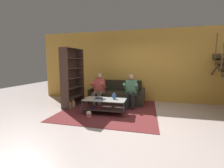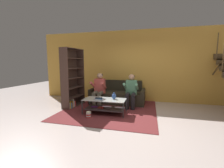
# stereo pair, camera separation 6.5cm
# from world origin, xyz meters

# --- Properties ---
(ground) EXTENTS (16.80, 16.80, 0.00)m
(ground) POSITION_xyz_m (0.00, 0.00, 0.00)
(ground) COLOR beige
(back_partition) EXTENTS (8.40, 0.12, 2.90)m
(back_partition) POSITION_xyz_m (0.00, 2.46, 1.45)
(back_partition) COLOR gold
(back_partition) RESTS_ON ground
(couch) EXTENTS (2.11, 0.96, 0.86)m
(couch) POSITION_xyz_m (-0.63, 1.89, 0.28)
(couch) COLOR #2F2B1E
(couch) RESTS_ON ground
(person_seated_left) EXTENTS (0.50, 0.58, 1.20)m
(person_seated_left) POSITION_xyz_m (-1.23, 1.32, 0.65)
(person_seated_left) COLOR #625B49
(person_seated_left) RESTS_ON ground
(person_seated_right) EXTENTS (0.50, 0.58, 1.18)m
(person_seated_right) POSITION_xyz_m (-0.04, 1.32, 0.64)
(person_seated_right) COLOR black
(person_seated_right) RESTS_ON ground
(coffee_table) EXTENTS (1.29, 0.60, 0.46)m
(coffee_table) POSITION_xyz_m (-0.75, 0.47, 0.31)
(coffee_table) COLOR #BAC1BC
(coffee_table) RESTS_ON ground
(area_rug) EXTENTS (3.02, 3.37, 0.01)m
(area_rug) POSITION_xyz_m (-0.69, 1.05, 0.01)
(area_rug) COLOR maroon
(area_rug) RESTS_ON ground
(vase) EXTENTS (0.13, 0.13, 0.20)m
(vase) POSITION_xyz_m (-0.46, 0.54, 0.55)
(vase) COLOR #315292
(vase) RESTS_ON coffee_table
(book_stack) EXTENTS (0.24, 0.18, 0.06)m
(book_stack) POSITION_xyz_m (-0.90, 0.38, 0.49)
(book_stack) COLOR silver
(book_stack) RESTS_ON coffee_table
(bookshelf) EXTENTS (0.43, 1.03, 2.07)m
(bookshelf) POSITION_xyz_m (-2.14, 0.97, 0.92)
(bookshelf) COLOR #483129
(bookshelf) RESTS_ON ground
(popcorn_tub) EXTENTS (0.14, 0.14, 0.19)m
(popcorn_tub) POSITION_xyz_m (-1.08, -0.01, 0.10)
(popcorn_tub) COLOR red
(popcorn_tub) RESTS_ON ground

